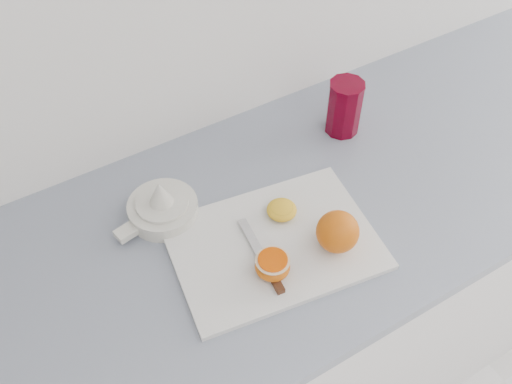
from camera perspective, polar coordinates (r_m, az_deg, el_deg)
counter at (r=1.53m, az=2.75°, el=-12.05°), size 2.63×0.64×0.89m
cutting_board at (r=1.10m, az=1.80°, el=-5.24°), size 0.42×0.33×0.01m
whole_orange at (r=1.07m, az=8.16°, el=-3.95°), size 0.08×0.08×0.08m
half_orange at (r=1.04m, az=1.67°, el=-7.37°), size 0.06×0.06×0.04m
squeezed_shell at (r=1.12m, az=2.59°, el=-1.78°), size 0.06×0.06×0.03m
paring_knife at (r=1.05m, az=1.26°, el=-7.66°), size 0.04×0.18×0.01m
citrus_juicer at (r=1.14m, az=-9.38°, el=-1.52°), size 0.18×0.14×0.09m
red_tumbler at (r=1.30m, az=8.79°, el=8.20°), size 0.08×0.08×0.13m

